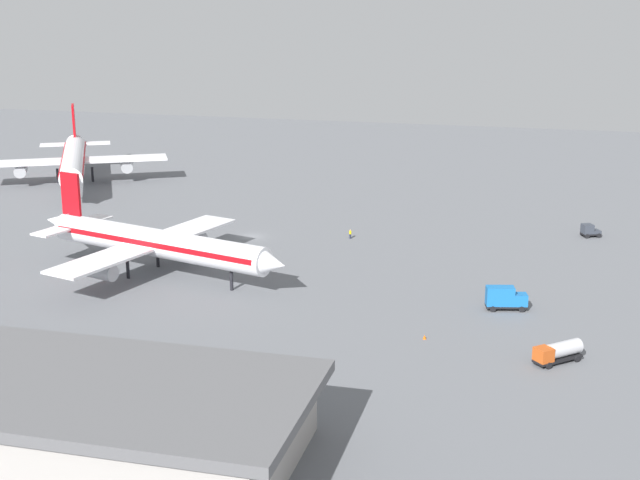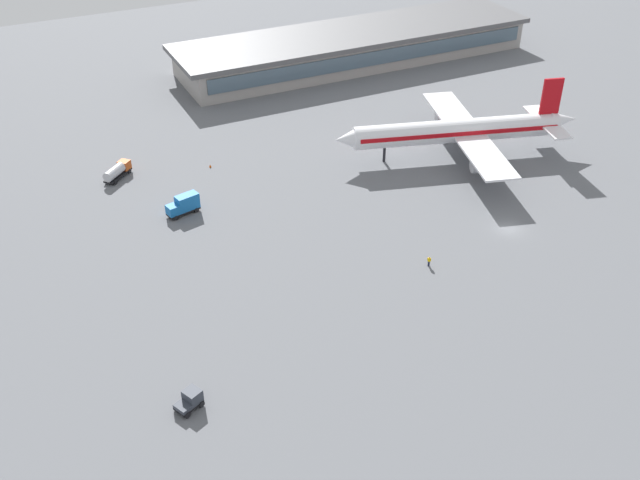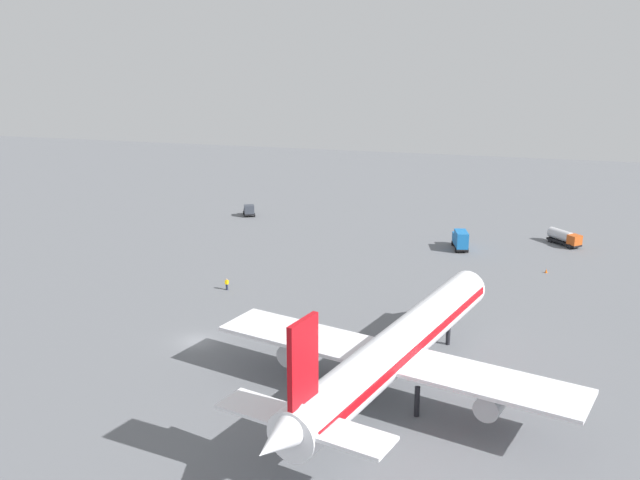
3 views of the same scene
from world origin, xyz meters
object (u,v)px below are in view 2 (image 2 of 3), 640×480
airplane_taxiing (460,131)px  ground_crew_worker (429,261)px  fuel_truck (117,171)px  catering_truck (184,205)px  safety_cone_near_gate (210,166)px  baggage_tug (190,400)px

airplane_taxiing → ground_crew_worker: size_ratio=27.56×
airplane_taxiing → fuel_truck: (60.16, -19.48, -3.81)m
catering_truck → safety_cone_near_gate: size_ratio=9.81×
baggage_tug → ground_crew_worker: (-40.89, -11.80, -0.31)m
safety_cone_near_gate → catering_truck: bearing=56.2°
airplane_taxiing → baggage_tug: (65.27, 39.76, -4.04)m
baggage_tug → fuel_truck: (-5.11, -59.24, 0.23)m
airplane_taxiing → baggage_tug: airplane_taxiing is taller
fuel_truck → ground_crew_worker: bearing=-95.9°
safety_cone_near_gate → airplane_taxiing: bearing=159.9°
airplane_taxiing → ground_crew_worker: 37.35m
fuel_truck → catering_truck: catering_truck is taller
airplane_taxiing → safety_cone_near_gate: 46.96m
safety_cone_near_gate → ground_crew_worker: bearing=113.9°
baggage_tug → fuel_truck: fuel_truck is taller
baggage_tug → catering_truck: catering_truck is taller
fuel_truck → catering_truck: 18.48m
baggage_tug → catering_truck: bearing=48.9°
catering_truck → ground_crew_worker: 41.75m
baggage_tug → ground_crew_worker: baggage_tug is taller
baggage_tug → safety_cone_near_gate: bearing=44.2°
fuel_truck → catering_truck: bearing=-110.0°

